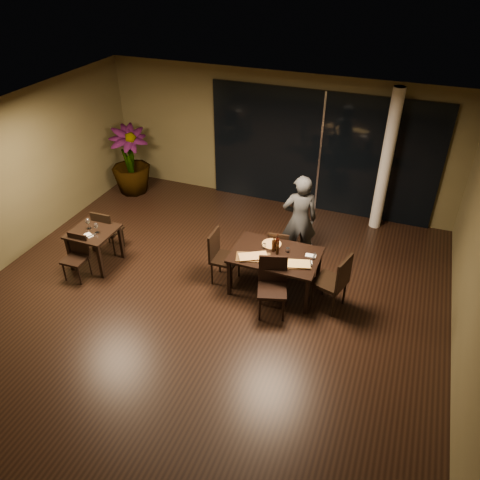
# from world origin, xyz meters

# --- Properties ---
(ground) EXTENTS (8.00, 8.00, 0.00)m
(ground) POSITION_xyz_m (0.00, 0.00, 0.00)
(ground) COLOR black
(ground) RESTS_ON ground
(wall_back) EXTENTS (8.00, 0.10, 3.00)m
(wall_back) POSITION_xyz_m (0.00, 4.05, 1.50)
(wall_back) COLOR brown
(wall_back) RESTS_ON ground
(wall_front) EXTENTS (8.00, 0.10, 3.00)m
(wall_front) POSITION_xyz_m (0.00, -4.05, 1.50)
(wall_front) COLOR brown
(wall_front) RESTS_ON ground
(ceiling) EXTENTS (8.00, 8.00, 0.04)m
(ceiling) POSITION_xyz_m (0.00, 0.00, 3.02)
(ceiling) COLOR silver
(ceiling) RESTS_ON wall_back
(window_panel) EXTENTS (5.00, 0.06, 2.70)m
(window_panel) POSITION_xyz_m (1.00, 3.96, 1.35)
(window_panel) COLOR black
(window_panel) RESTS_ON ground
(column) EXTENTS (0.24, 0.24, 3.00)m
(column) POSITION_xyz_m (2.40, 3.65, 1.50)
(column) COLOR white
(column) RESTS_ON ground
(main_table) EXTENTS (1.50, 1.00, 0.75)m
(main_table) POSITION_xyz_m (1.00, 0.80, 0.68)
(main_table) COLOR black
(main_table) RESTS_ON ground
(side_table) EXTENTS (0.80, 0.80, 0.75)m
(side_table) POSITION_xyz_m (-2.40, 0.30, 0.62)
(side_table) COLOR black
(side_table) RESTS_ON ground
(chair_main_far) EXTENTS (0.43, 0.43, 0.84)m
(chair_main_far) POSITION_xyz_m (0.88, 1.39, 0.47)
(chair_main_far) COLOR black
(chair_main_far) RESTS_ON ground
(chair_main_near) EXTENTS (0.59, 0.59, 1.02)m
(chair_main_near) POSITION_xyz_m (1.12, 0.25, 0.57)
(chair_main_near) COLOR black
(chair_main_near) RESTS_ON ground
(chair_main_left) EXTENTS (0.48, 0.48, 1.00)m
(chair_main_left) POSITION_xyz_m (0.00, 0.71, 0.56)
(chair_main_left) COLOR black
(chair_main_left) RESTS_ON ground
(chair_main_right) EXTENTS (0.61, 0.61, 1.06)m
(chair_main_right) POSITION_xyz_m (2.08, 0.66, 0.59)
(chair_main_right) COLOR black
(chair_main_right) RESTS_ON ground
(chair_side_far) EXTENTS (0.44, 0.44, 0.92)m
(chair_side_far) POSITION_xyz_m (-2.44, 0.73, 0.52)
(chair_side_far) COLOR black
(chair_side_far) RESTS_ON ground
(chair_side_near) EXTENTS (0.41, 0.41, 0.86)m
(chair_side_near) POSITION_xyz_m (-2.48, -0.13, 0.48)
(chair_side_near) COLOR black
(chair_side_near) RESTS_ON ground
(diner) EXTENTS (0.71, 0.60, 1.79)m
(diner) POSITION_xyz_m (1.14, 1.82, 0.90)
(diner) COLOR #292C2E
(diner) RESTS_ON ground
(potted_plant) EXTENTS (1.26, 1.26, 1.63)m
(potted_plant) POSITION_xyz_m (-3.38, 3.16, 0.82)
(potted_plant) COLOR #25531B
(potted_plant) RESTS_ON ground
(pizza_board_left) EXTENTS (0.64, 0.44, 0.01)m
(pizza_board_left) POSITION_xyz_m (0.67, 0.56, 0.76)
(pizza_board_left) COLOR #462F16
(pizza_board_left) RESTS_ON main_table
(pizza_board_right) EXTENTS (0.57, 0.43, 0.01)m
(pizza_board_right) POSITION_xyz_m (1.39, 0.61, 0.76)
(pizza_board_right) COLOR #4B3018
(pizza_board_right) RESTS_ON main_table
(oblong_pizza_left) EXTENTS (0.51, 0.42, 0.02)m
(oblong_pizza_left) POSITION_xyz_m (0.67, 0.56, 0.77)
(oblong_pizza_left) COLOR maroon
(oblong_pizza_left) RESTS_ON pizza_board_left
(oblong_pizza_right) EXTENTS (0.52, 0.35, 0.02)m
(oblong_pizza_right) POSITION_xyz_m (1.39, 0.61, 0.77)
(oblong_pizza_right) COLOR #6A0C09
(oblong_pizza_right) RESTS_ON pizza_board_right
(round_pizza) EXTENTS (0.33, 0.33, 0.01)m
(round_pizza) POSITION_xyz_m (0.84, 1.06, 0.76)
(round_pizza) COLOR #AB2813
(round_pizza) RESTS_ON main_table
(bottle_a) EXTENTS (0.07, 0.07, 0.30)m
(bottle_a) POSITION_xyz_m (0.94, 0.87, 0.90)
(bottle_a) COLOR black
(bottle_a) RESTS_ON main_table
(bottle_b) EXTENTS (0.05, 0.05, 0.25)m
(bottle_b) POSITION_xyz_m (1.02, 0.82, 0.87)
(bottle_b) COLOR black
(bottle_b) RESTS_ON main_table
(bottle_c) EXTENTS (0.07, 0.07, 0.32)m
(bottle_c) POSITION_xyz_m (0.98, 0.93, 0.91)
(bottle_c) COLOR black
(bottle_c) RESTS_ON main_table
(tumbler_left) EXTENTS (0.07, 0.07, 0.08)m
(tumbler_left) POSITION_xyz_m (0.75, 0.91, 0.79)
(tumbler_left) COLOR white
(tumbler_left) RESTS_ON main_table
(tumbler_right) EXTENTS (0.07, 0.07, 0.08)m
(tumbler_right) POSITION_xyz_m (1.17, 0.94, 0.79)
(tumbler_right) COLOR white
(tumbler_right) RESTS_ON main_table
(napkin_near) EXTENTS (0.20, 0.16, 0.01)m
(napkin_near) POSITION_xyz_m (1.56, 0.74, 0.76)
(napkin_near) COLOR white
(napkin_near) RESTS_ON main_table
(napkin_far) EXTENTS (0.18, 0.11, 0.01)m
(napkin_far) POSITION_xyz_m (1.57, 0.96, 0.76)
(napkin_far) COLOR white
(napkin_far) RESTS_ON main_table
(wine_glass_a) EXTENTS (0.09, 0.09, 0.20)m
(wine_glass_a) POSITION_xyz_m (-2.50, 0.34, 0.85)
(wine_glass_a) COLOR white
(wine_glass_a) RESTS_ON side_table
(wine_glass_b) EXTENTS (0.08, 0.08, 0.19)m
(wine_glass_b) POSITION_xyz_m (-2.28, 0.28, 0.85)
(wine_glass_b) COLOR white
(wine_glass_b) RESTS_ON side_table
(side_napkin) EXTENTS (0.21, 0.17, 0.01)m
(side_napkin) POSITION_xyz_m (-2.36, 0.13, 0.76)
(side_napkin) COLOR white
(side_napkin) RESTS_ON side_table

